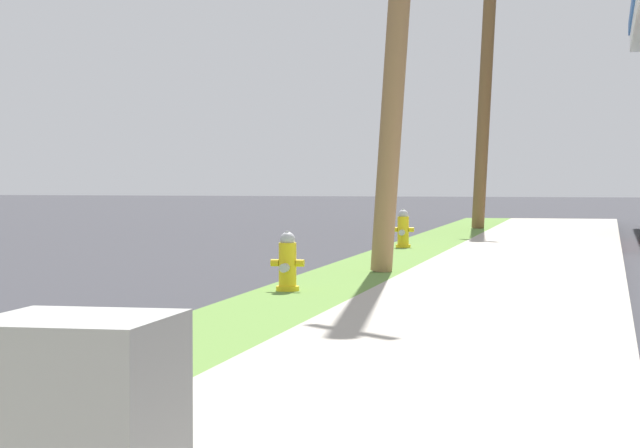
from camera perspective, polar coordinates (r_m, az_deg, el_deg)
fire_hydrant_second at (r=17.40m, az=-1.33°, el=-1.67°), size 0.42×0.38×0.74m
fire_hydrant_third at (r=27.10m, az=3.40°, el=-0.28°), size 0.42×0.37×0.74m
utility_pole_background at (r=35.89m, az=6.78°, el=6.39°), size 1.15×1.37×8.09m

